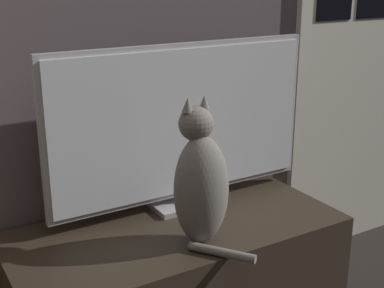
{
  "coord_description": "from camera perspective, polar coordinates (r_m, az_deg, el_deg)",
  "views": [
    {
      "loc": [
        -0.8,
        -0.54,
        1.31
      ],
      "look_at": [
        0.06,
        0.91,
        0.76
      ],
      "focal_mm": 50.0,
      "sensor_mm": 36.0,
      "label": 1
    }
  ],
  "objects": [
    {
      "name": "tv_stand",
      "position": [
        1.98,
        -1.61,
        -14.88
      ],
      "size": [
        1.15,
        0.54,
        0.47
      ],
      "color": "#33281E",
      "rests_on": "ground_plane"
    },
    {
      "name": "tv",
      "position": [
        1.91,
        -0.93,
        2.0
      ],
      "size": [
        1.03,
        0.15,
        0.6
      ],
      "color": "#B7B7BC",
      "rests_on": "tv_stand"
    },
    {
      "name": "cat",
      "position": [
        1.69,
        0.87,
        -4.24
      ],
      "size": [
        0.18,
        0.3,
        0.48
      ],
      "rotation": [
        0.0,
        0.0,
        0.03
      ],
      "color": "gray",
      "rests_on": "tv_stand"
    },
    {
      "name": "door",
      "position": [
        2.63,
        18.23,
        11.35
      ],
      "size": [
        0.84,
        0.04,
        2.05
      ],
      "color": "silver",
      "rests_on": "ground_plane"
    }
  ]
}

